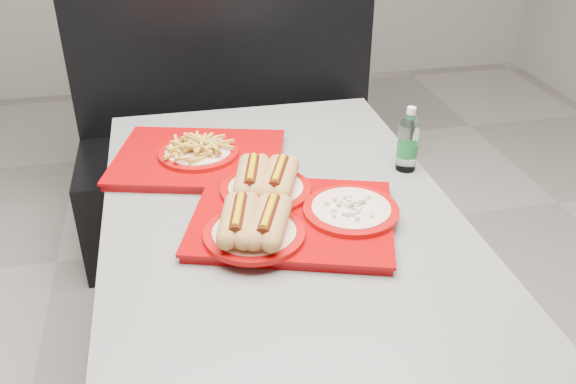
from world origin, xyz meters
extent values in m
cylinder|color=black|center=(0.00, 0.00, 0.38)|extent=(0.11, 0.11, 0.66)
cube|color=black|center=(0.00, 0.00, 0.70)|extent=(0.92, 1.42, 0.01)
cube|color=gray|center=(0.00, 0.00, 0.73)|extent=(0.90, 1.40, 0.04)
cube|color=black|center=(0.00, 1.02, 0.23)|extent=(1.30, 0.55, 0.45)
cube|color=black|center=(0.00, 1.26, 0.80)|extent=(1.30, 0.10, 1.10)
cube|color=#940405|center=(0.01, -0.07, 0.76)|extent=(0.57, 0.50, 0.02)
cube|color=#940405|center=(0.01, -0.07, 0.77)|extent=(0.58, 0.51, 0.01)
cylinder|color=#9F0605|center=(-0.09, -0.15, 0.78)|extent=(0.24, 0.24, 0.01)
cylinder|color=white|center=(-0.09, -0.15, 0.79)|extent=(0.20, 0.20, 0.01)
cylinder|color=#9F0605|center=(-0.03, 0.05, 0.78)|extent=(0.24, 0.24, 0.01)
cylinder|color=white|center=(-0.03, 0.05, 0.79)|extent=(0.20, 0.20, 0.01)
cylinder|color=#9F0605|center=(0.16, -0.09, 0.78)|extent=(0.24, 0.24, 0.01)
cylinder|color=white|center=(0.16, -0.09, 0.79)|extent=(0.20, 0.20, 0.01)
cube|color=#940405|center=(-0.19, 0.31, 0.76)|extent=(0.55, 0.48, 0.02)
cube|color=#940405|center=(-0.19, 0.31, 0.77)|extent=(0.56, 0.49, 0.01)
cylinder|color=#9F0605|center=(-0.19, 0.31, 0.78)|extent=(0.23, 0.23, 0.01)
cylinder|color=white|center=(-0.19, 0.31, 0.79)|extent=(0.19, 0.19, 0.01)
cylinder|color=silver|center=(0.40, 0.15, 0.82)|extent=(0.06, 0.06, 0.14)
cylinder|color=#1B6F30|center=(0.40, 0.15, 0.81)|extent=(0.06, 0.06, 0.04)
cone|color=silver|center=(0.40, 0.15, 0.91)|extent=(0.06, 0.06, 0.03)
cylinder|color=silver|center=(0.40, 0.15, 0.93)|extent=(0.02, 0.02, 0.02)
camera|label=1|loc=(-0.25, -1.31, 1.58)|focal=38.00mm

